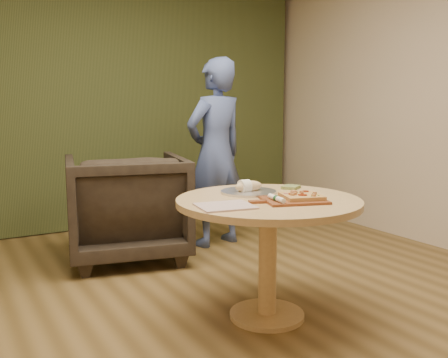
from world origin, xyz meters
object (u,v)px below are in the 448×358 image
cutlery_roll (277,198)px  serving_tray (249,192)px  flatbread_pizza (301,196)px  person_standing (216,153)px  bread_roll (247,186)px  armchair (126,201)px  pedestal_table (268,221)px  pizza_paddle (292,200)px

cutlery_roll → serving_tray: (0.05, 0.37, -0.02)m
flatbread_pizza → serving_tray: bearing=109.9°
person_standing → bread_roll: bearing=57.6°
armchair → person_standing: bearing=-167.6°
pedestal_table → cutlery_roll: cutlery_roll is taller
pedestal_table → cutlery_roll: 0.23m
pizza_paddle → cutlery_roll: (-0.11, -0.00, 0.02)m
serving_tray → person_standing: 1.49m
pedestal_table → flatbread_pizza: flatbread_pizza is taller
cutlery_roll → bread_roll: 0.37m
flatbread_pizza → bread_roll: bread_roll is taller
flatbread_pizza → armchair: 1.84m
person_standing → cutlery_roll: bearing=60.6°
pedestal_table → armchair: (-0.34, 1.60, -0.11)m
pizza_paddle → serving_tray: (-0.07, 0.36, -0.00)m
flatbread_pizza → cutlery_roll: 0.18m
pizza_paddle → armchair: bearing=120.6°
bread_roll → armchair: bearing=103.4°
bread_roll → person_standing: 1.49m
cutlery_roll → pedestal_table: bearing=80.9°
serving_tray → armchair: size_ratio=0.36×
pedestal_table → flatbread_pizza: 0.26m
bread_roll → flatbread_pizza: bearing=-68.9°
bread_roll → person_standing: size_ratio=0.11×
pizza_paddle → bread_roll: bread_roll is taller
pizza_paddle → bread_roll: (-0.08, 0.36, 0.04)m
pedestal_table → serving_tray: size_ratio=3.12×
pizza_paddle → cutlery_roll: 0.12m
pedestal_table → person_standing: (0.53, 1.60, 0.26)m
pizza_paddle → serving_tray: 0.37m
pedestal_table → person_standing: 1.71m
cutlery_roll → flatbread_pizza: bearing=9.1°
flatbread_pizza → person_standing: (0.40, 1.75, 0.09)m
person_standing → armchair: bearing=-11.1°
cutlery_roll → person_standing: 1.85m
flatbread_pizza → person_standing: 1.80m
armchair → person_standing: 0.94m
pedestal_table → bread_roll: bearing=92.8°
cutlery_roll → person_standing: bearing=80.7°
pizza_paddle → serving_tray: serving_tray is taller
flatbread_pizza → bread_roll: bearing=111.1°
person_standing → pizza_paddle: bearing=64.1°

